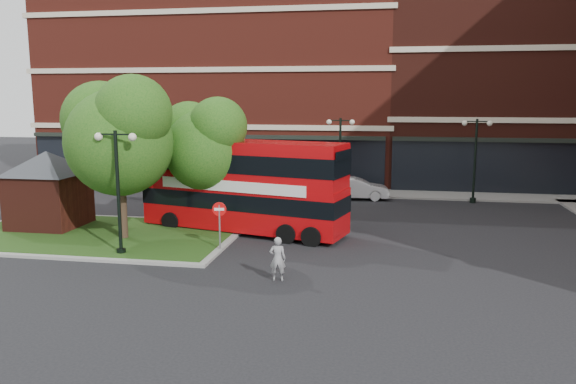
% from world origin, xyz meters
% --- Properties ---
extents(ground, '(120.00, 120.00, 0.00)m').
position_xyz_m(ground, '(0.00, 0.00, 0.00)').
color(ground, black).
rests_on(ground, ground).
extents(pavement_far, '(44.00, 3.00, 0.12)m').
position_xyz_m(pavement_far, '(0.00, 16.50, 0.06)').
color(pavement_far, slate).
rests_on(pavement_far, ground).
extents(terrace_far_left, '(26.00, 12.00, 14.00)m').
position_xyz_m(terrace_far_left, '(-8.00, 24.00, 7.00)').
color(terrace_far_left, maroon).
rests_on(terrace_far_left, ground).
extents(terrace_far_right, '(18.00, 12.00, 16.00)m').
position_xyz_m(terrace_far_right, '(14.00, 24.00, 8.00)').
color(terrace_far_right, '#471911').
rests_on(terrace_far_right, ground).
extents(traffic_island, '(12.60, 7.60, 0.15)m').
position_xyz_m(traffic_island, '(-8.00, 3.00, 0.07)').
color(traffic_island, gray).
rests_on(traffic_island, ground).
extents(kiosk, '(6.51, 6.51, 3.60)m').
position_xyz_m(kiosk, '(-11.00, 4.00, 2.32)').
color(kiosk, '#471911').
rests_on(kiosk, traffic_island).
extents(tree_island_west, '(5.40, 4.71, 7.21)m').
position_xyz_m(tree_island_west, '(-6.60, 2.58, 4.79)').
color(tree_island_west, '#2D2116').
rests_on(tree_island_west, ground).
extents(tree_island_east, '(4.46, 3.90, 6.29)m').
position_xyz_m(tree_island_east, '(-3.58, 5.06, 4.24)').
color(tree_island_east, '#2D2116').
rests_on(tree_island_east, ground).
extents(lamp_island, '(1.72, 0.36, 5.00)m').
position_xyz_m(lamp_island, '(-5.50, 0.20, 2.83)').
color(lamp_island, black).
rests_on(lamp_island, ground).
extents(lamp_far_left, '(1.72, 0.36, 5.00)m').
position_xyz_m(lamp_far_left, '(2.00, 14.50, 2.83)').
color(lamp_far_left, black).
rests_on(lamp_far_left, ground).
extents(lamp_far_right, '(1.72, 0.36, 5.00)m').
position_xyz_m(lamp_far_right, '(10.00, 14.50, 2.83)').
color(lamp_far_right, black).
rests_on(lamp_far_right, ground).
extents(bus, '(10.07, 4.63, 3.75)m').
position_xyz_m(bus, '(-1.74, 5.07, 2.46)').
color(bus, '#AB060A').
rests_on(bus, ground).
extents(woman, '(0.60, 0.43, 1.55)m').
position_xyz_m(woman, '(1.23, -1.68, 0.77)').
color(woman, gray).
rests_on(woman, ground).
extents(car_silver, '(4.55, 1.86, 1.55)m').
position_xyz_m(car_silver, '(-3.98, 16.00, 0.77)').
color(car_silver, '#A2A5A9').
rests_on(car_silver, ground).
extents(car_white, '(4.18, 1.74, 1.35)m').
position_xyz_m(car_white, '(3.00, 14.50, 0.67)').
color(car_white, silver).
rests_on(car_white, ground).
extents(no_entry_sign, '(0.57, 0.13, 2.07)m').
position_xyz_m(no_entry_sign, '(-1.80, 1.50, 1.47)').
color(no_entry_sign, slate).
rests_on(no_entry_sign, ground).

